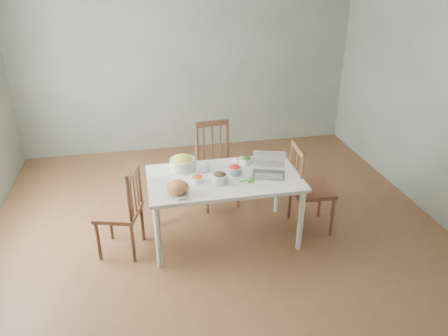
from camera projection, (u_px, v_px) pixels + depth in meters
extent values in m
cube|color=brown|center=(220.00, 233.00, 4.76)|extent=(5.00, 5.00, 0.00)
cube|color=gray|center=(187.00, 62.00, 6.37)|extent=(5.00, 0.00, 2.70)
cube|color=gray|center=(323.00, 297.00, 1.97)|extent=(5.00, 0.00, 2.70)
cube|color=gray|center=(448.00, 102.00, 4.62)|extent=(0.00, 5.00, 2.70)
ellipsoid|color=#B67441|center=(178.00, 188.00, 4.05)|extent=(0.28, 0.28, 0.14)
cube|color=silver|center=(182.00, 199.00, 3.98)|extent=(0.10, 0.05, 0.03)
cylinder|color=tan|center=(245.00, 160.00, 4.74)|extent=(0.20, 0.20, 0.02)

